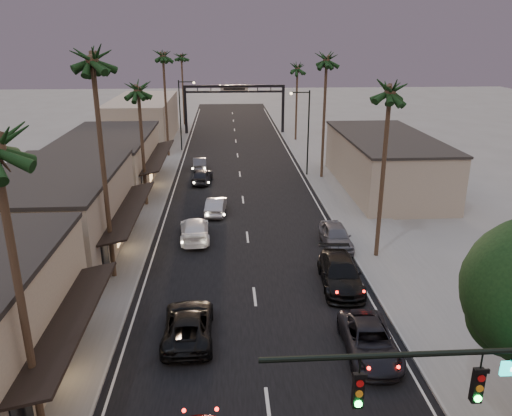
{
  "coord_description": "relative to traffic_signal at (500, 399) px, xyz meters",
  "views": [
    {
      "loc": [
        -1.52,
        -6.51,
        14.29
      ],
      "look_at": [
        0.61,
        27.44,
        2.5
      ],
      "focal_mm": 35.0,
      "sensor_mm": 36.0,
      "label": 1
    }
  ],
  "objects": [
    {
      "name": "ground",
      "position": [
        -5.69,
        36.0,
        -5.08
      ],
      "size": [
        200.0,
        200.0,
        0.0
      ],
      "primitive_type": "plane",
      "color": "slate",
      "rests_on": "ground"
    },
    {
      "name": "road",
      "position": [
        -5.69,
        41.0,
        -5.08
      ],
      "size": [
        14.0,
        120.0,
        0.02
      ],
      "primitive_type": "cube",
      "color": "black",
      "rests_on": "ground"
    },
    {
      "name": "sidewalk_left",
      "position": [
        -15.19,
        48.0,
        -5.02
      ],
      "size": [
        5.0,
        92.0,
        0.12
      ],
      "primitive_type": "cube",
      "color": "slate",
      "rests_on": "ground"
    },
    {
      "name": "sidewalk_right",
      "position": [
        3.81,
        48.0,
        -5.02
      ],
      "size": [
        5.0,
        92.0,
        0.12
      ],
      "primitive_type": "cube",
      "color": "slate",
      "rests_on": "ground"
    },
    {
      "name": "storefront_mid",
      "position": [
        -18.69,
        22.0,
        -2.33
      ],
      "size": [
        8.0,
        14.0,
        5.5
      ],
      "primitive_type": "cube",
      "color": "gray",
      "rests_on": "ground"
    },
    {
      "name": "storefront_far",
      "position": [
        -18.69,
        38.0,
        -2.58
      ],
      "size": [
        8.0,
        16.0,
        5.0
      ],
      "primitive_type": "cube",
      "color": "tan",
      "rests_on": "ground"
    },
    {
      "name": "storefront_dist",
      "position": [
        -18.69,
        61.0,
        -2.08
      ],
      "size": [
        8.0,
        20.0,
        6.0
      ],
      "primitive_type": "cube",
      "color": "gray",
      "rests_on": "ground"
    },
    {
      "name": "building_right",
      "position": [
        8.31,
        36.0,
        -2.58
      ],
      "size": [
        8.0,
        18.0,
        5.0
      ],
      "primitive_type": "cube",
      "color": "gray",
      "rests_on": "ground"
    },
    {
      "name": "traffic_signal",
      "position": [
        0.0,
        0.0,
        0.0
      ],
      "size": [
        8.51,
        0.22,
        7.8
      ],
      "color": "black",
      "rests_on": "ground"
    },
    {
      "name": "arch",
      "position": [
        -5.69,
        66.0,
        0.45
      ],
      "size": [
        15.2,
        0.4,
        7.27
      ],
      "color": "black",
      "rests_on": "ground"
    },
    {
      "name": "streetlight_right",
      "position": [
        1.23,
        41.0,
        0.25
      ],
      "size": [
        2.13,
        0.3,
        9.0
      ],
      "color": "black",
      "rests_on": "ground"
    },
    {
      "name": "streetlight_left",
      "position": [
        -12.61,
        54.0,
        0.25
      ],
      "size": [
        2.13,
        0.3,
        9.0
      ],
      "color": "black",
      "rests_on": "ground"
    },
    {
      "name": "palm_lb",
      "position": [
        -14.29,
        18.0,
        8.3
      ],
      "size": [
        3.2,
        3.2,
        15.2
      ],
      "color": "#38281C",
      "rests_on": "ground"
    },
    {
      "name": "palm_lc",
      "position": [
        -14.29,
        32.0,
        5.39
      ],
      "size": [
        3.2,
        3.2,
        12.2
      ],
      "color": "#38281C",
      "rests_on": "ground"
    },
    {
      "name": "palm_ld",
      "position": [
        -14.29,
        51.0,
        7.33
      ],
      "size": [
        3.2,
        3.2,
        14.2
      ],
      "color": "#38281C",
      "rests_on": "ground"
    },
    {
      "name": "palm_ra",
      "position": [
        2.91,
        20.0,
        6.36
      ],
      "size": [
        3.2,
        3.2,
        13.2
      ],
      "color": "#38281C",
      "rests_on": "ground"
    },
    {
      "name": "palm_rb",
      "position": [
        2.91,
        40.0,
        7.33
      ],
      "size": [
        3.2,
        3.2,
        14.2
      ],
      "color": "#38281C",
      "rests_on": "ground"
    },
    {
      "name": "palm_rc",
      "position": [
        2.91,
        60.0,
        5.39
      ],
      "size": [
        3.2,
        3.2,
        12.2
      ],
      "color": "#38281C",
      "rests_on": "ground"
    },
    {
      "name": "palm_far",
      "position": [
        -13.99,
        74.0,
        6.36
      ],
      "size": [
        3.2,
        3.2,
        13.2
      ],
      "color": "#38281C",
      "rests_on": "ground"
    },
    {
      "name": "oncoming_pickup",
      "position": [
        -9.22,
        11.13,
        -4.36
      ],
      "size": [
        2.46,
        5.25,
        1.45
      ],
      "primitive_type": "imported",
      "rotation": [
        0.0,
        0.0,
        3.15
      ],
      "color": "black",
      "rests_on": "ground"
    },
    {
      "name": "oncoming_silver",
      "position": [
        -8.1,
        29.42,
        -4.38
      ],
      "size": [
        1.87,
        4.37,
        1.4
      ],
      "primitive_type": "imported",
      "rotation": [
        0.0,
        0.0,
        3.05
      ],
      "color": "gray",
      "rests_on": "ground"
    },
    {
      "name": "oncoming_white",
      "position": [
        -9.59,
        23.92,
        -4.33
      ],
      "size": [
        2.44,
        5.3,
        1.5
      ],
      "primitive_type": "imported",
      "rotation": [
        0.0,
        0.0,
        3.21
      ],
      "color": "silver",
      "rests_on": "ground"
    },
    {
      "name": "oncoming_dgrey",
      "position": [
        -9.63,
        38.85,
        -4.34
      ],
      "size": [
        2.28,
        4.52,
        1.48
      ],
      "primitive_type": "imported",
      "rotation": [
        0.0,
        0.0,
        3.02
      ],
      "color": "black",
      "rests_on": "ground"
    },
    {
      "name": "oncoming_grey_far",
      "position": [
        -10.14,
        44.35,
        -4.4
      ],
      "size": [
        1.72,
        4.22,
        1.36
      ],
      "primitive_type": "imported",
      "rotation": [
        0.0,
        0.0,
        3.21
      ],
      "color": "#434348",
      "rests_on": "ground"
    },
    {
      "name": "curbside_near",
      "position": [
        -0.61,
        9.2,
        -4.38
      ],
      "size": [
        2.52,
        5.16,
        1.41
      ],
      "primitive_type": "imported",
      "rotation": [
        0.0,
        0.0,
        -0.03
      ],
      "color": "black",
      "rests_on": "ground"
    },
    {
      "name": "curbside_black",
      "position": [
        -0.48,
        16.01,
        -4.26
      ],
      "size": [
        2.64,
        5.81,
        1.65
      ],
      "primitive_type": "imported",
      "rotation": [
        0.0,
        0.0,
        -0.06
      ],
      "color": "black",
      "rests_on": "ground"
    },
    {
      "name": "curbside_grey",
      "position": [
        0.51,
        21.9,
        -4.28
      ],
      "size": [
        1.9,
        4.72,
        1.61
      ],
      "primitive_type": "imported",
      "rotation": [
        0.0,
        0.0,
        -0.0
      ],
      "color": "#56565C",
      "rests_on": "ground"
    }
  ]
}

